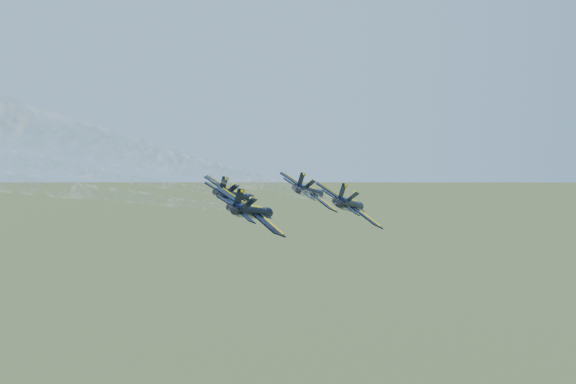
{
  "coord_description": "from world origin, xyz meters",
  "views": [
    {
      "loc": [
        4.45,
        -101.37,
        120.17
      ],
      "look_at": [
        2.55,
        -0.09,
        106.35
      ],
      "focal_mm": 40.0,
      "sensor_mm": 36.0,
      "label": 1
    }
  ],
  "objects_px": {
    "jet_slot": "(253,211)",
    "jet_right": "(350,204)",
    "jet_lead": "(310,191)",
    "jet_left": "(237,196)"
  },
  "relations": [
    {
      "from": "jet_right",
      "to": "jet_slot",
      "type": "bearing_deg",
      "value": -135.18
    },
    {
      "from": "jet_left",
      "to": "jet_right",
      "type": "xyz_separation_m",
      "value": [
        17.93,
        -8.39,
        0.0
      ]
    },
    {
      "from": "jet_right",
      "to": "jet_slot",
      "type": "xyz_separation_m",
      "value": [
        -14.15,
        -6.21,
        0.0
      ]
    },
    {
      "from": "jet_lead",
      "to": "jet_right",
      "type": "bearing_deg",
      "value": -46.79
    },
    {
      "from": "jet_left",
      "to": "jet_slot",
      "type": "height_order",
      "value": "same"
    },
    {
      "from": "jet_slot",
      "to": "jet_right",
      "type": "bearing_deg",
      "value": 44.82
    },
    {
      "from": "jet_lead",
      "to": "jet_slot",
      "type": "height_order",
      "value": "same"
    },
    {
      "from": "jet_slot",
      "to": "jet_left",
      "type": "bearing_deg",
      "value": 125.61
    },
    {
      "from": "jet_left",
      "to": "jet_right",
      "type": "height_order",
      "value": "same"
    },
    {
      "from": "jet_right",
      "to": "jet_slot",
      "type": "relative_size",
      "value": 1.0
    }
  ]
}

